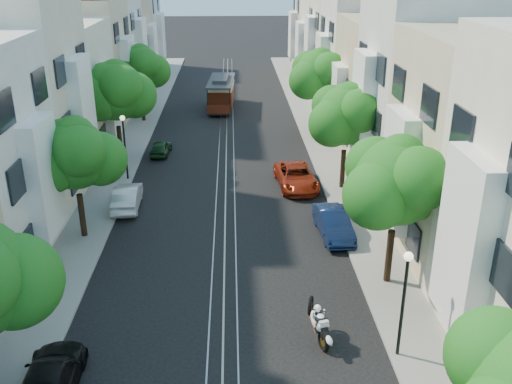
{
  "coord_description": "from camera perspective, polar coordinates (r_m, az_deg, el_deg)",
  "views": [
    {
      "loc": [
        0.48,
        -12.5,
        13.45
      ],
      "look_at": [
        1.64,
        14.39,
        2.2
      ],
      "focal_mm": 40.0,
      "sensor_mm": 36.0,
      "label": 1
    }
  ],
  "objects": [
    {
      "name": "tree_e_b",
      "position": [
        24.14,
        14.03,
        0.81
      ],
      "size": [
        4.93,
        4.08,
        6.68
      ],
      "color": "black",
      "rests_on": "ground"
    },
    {
      "name": "sportbike_rider",
      "position": [
        21.78,
        6.27,
        -12.78
      ],
      "size": [
        0.75,
        2.02,
        1.55
      ],
      "rotation": [
        0.0,
        0.0,
        0.28
      ],
      "color": "black",
      "rests_on": "ground"
    },
    {
      "name": "sidewalk_east",
      "position": [
        43.18,
        6.7,
        4.46
      ],
      "size": [
        2.5,
        80.0,
        0.12
      ],
      "primitive_type": "cube",
      "color": "gray",
      "rests_on": "ground"
    },
    {
      "name": "townhouses_east",
      "position": [
        42.79,
        13.27,
        10.95
      ],
      "size": [
        7.75,
        72.0,
        12.0
      ],
      "color": "beige",
      "rests_on": "ground"
    },
    {
      "name": "parked_car_w_near",
      "position": [
        20.67,
        -19.91,
        -17.22
      ],
      "size": [
        1.99,
        4.49,
        1.28
      ],
      "primitive_type": "imported",
      "rotation": [
        0.0,
        0.0,
        3.19
      ],
      "color": "black",
      "rests_on": "ground"
    },
    {
      "name": "tree_w_c",
      "position": [
        39.15,
        -13.82,
        9.67
      ],
      "size": [
        5.13,
        4.28,
        7.09
      ],
      "color": "black",
      "rests_on": "ground"
    },
    {
      "name": "cable_car",
      "position": [
        54.08,
        -3.49,
        10.01
      ],
      "size": [
        2.66,
        7.25,
        2.74
      ],
      "rotation": [
        0.0,
        0.0,
        -0.06
      ],
      "color": "black",
      "rests_on": "ground"
    },
    {
      "name": "lamp_west",
      "position": [
        36.72,
        -13.05,
        5.3
      ],
      "size": [
        0.32,
        0.32,
        4.16
      ],
      "color": "black",
      "rests_on": "ground"
    },
    {
      "name": "tree_e_d",
      "position": [
        44.82,
        6.42,
        11.51
      ],
      "size": [
        5.01,
        4.16,
        6.85
      ],
      "color": "black",
      "rests_on": "ground"
    },
    {
      "name": "rail_right",
      "position": [
        42.67,
        -2.25,
        4.3
      ],
      "size": [
        0.06,
        80.0,
        0.02
      ],
      "primitive_type": "cube",
      "color": "gray",
      "rests_on": "ground"
    },
    {
      "name": "lamp_east",
      "position": [
        20.45,
        14.65,
        -9.37
      ],
      "size": [
        0.32,
        0.32,
        4.16
      ],
      "color": "black",
      "rests_on": "ground"
    },
    {
      "name": "parked_car_w_mid",
      "position": [
        33.33,
        -12.78,
        -0.47
      ],
      "size": [
        1.57,
        4.07,
        1.32
      ],
      "primitive_type": "imported",
      "rotation": [
        0.0,
        0.0,
        3.19
      ],
      "color": "silver",
      "rests_on": "ground"
    },
    {
      "name": "rail_left",
      "position": [
        42.68,
        -3.73,
        4.28
      ],
      "size": [
        0.06,
        80.0,
        0.02
      ],
      "primitive_type": "cube",
      "color": "gray",
      "rests_on": "ground"
    },
    {
      "name": "parked_car_e_mid",
      "position": [
        29.55,
        7.77,
        -3.15
      ],
      "size": [
        1.71,
        4.2,
        1.35
      ],
      "primitive_type": "imported",
      "rotation": [
        0.0,
        0.0,
        0.07
      ],
      "color": "#0B1839",
      "rests_on": "ground"
    },
    {
      "name": "lane_line",
      "position": [
        42.67,
        -2.99,
        4.28
      ],
      "size": [
        0.08,
        80.0,
        0.01
      ],
      "primitive_type": "cube",
      "color": "tan",
      "rests_on": "ground"
    },
    {
      "name": "tree_w_b",
      "position": [
        28.99,
        -17.6,
        3.4
      ],
      "size": [
        4.72,
        3.87,
        6.27
      ],
      "color": "black",
      "rests_on": "ground"
    },
    {
      "name": "rail_slot",
      "position": [
        42.67,
        -2.99,
        4.29
      ],
      "size": [
        0.06,
        80.0,
        0.02
      ],
      "primitive_type": "cube",
      "color": "gray",
      "rests_on": "ground"
    },
    {
      "name": "tree_e_c",
      "position": [
        34.33,
        9.09,
        7.46
      ],
      "size": [
        4.84,
        3.99,
        6.52
      ],
      "color": "black",
      "rests_on": "ground"
    },
    {
      "name": "sidewalk_west",
      "position": [
        43.35,
        -12.64,
        4.13
      ],
      "size": [
        2.5,
        80.0,
        0.12
      ],
      "primitive_type": "cube",
      "color": "gray",
      "rests_on": "ground"
    },
    {
      "name": "tree_w_d",
      "position": [
        49.86,
        -11.46,
        12.02
      ],
      "size": [
        4.84,
        3.99,
        6.52
      ],
      "color": "black",
      "rests_on": "ground"
    },
    {
      "name": "townhouses_west",
      "position": [
        43.08,
        -19.39,
        10.22
      ],
      "size": [
        7.75,
        72.0,
        11.76
      ],
      "color": "silver",
      "rests_on": "ground"
    },
    {
      "name": "parked_car_w_far",
      "position": [
        41.89,
        -9.49,
        4.4
      ],
      "size": [
        1.47,
        3.19,
        1.06
      ],
      "primitive_type": "imported",
      "rotation": [
        0.0,
        0.0,
        3.07
      ],
      "color": "#153419",
      "rests_on": "ground"
    },
    {
      "name": "ground",
      "position": [
        42.67,
        -2.99,
        4.28
      ],
      "size": [
        200.0,
        200.0,
        0.0
      ],
      "primitive_type": "plane",
      "color": "black",
      "rests_on": "ground"
    },
    {
      "name": "parked_car_e_far",
      "position": [
        35.49,
        4.05,
        1.52
      ],
      "size": [
        2.65,
        5.01,
        1.34
      ],
      "primitive_type": "imported",
      "rotation": [
        0.0,
        0.0,
        0.09
      ],
      "color": "maroon",
      "rests_on": "ground"
    }
  ]
}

